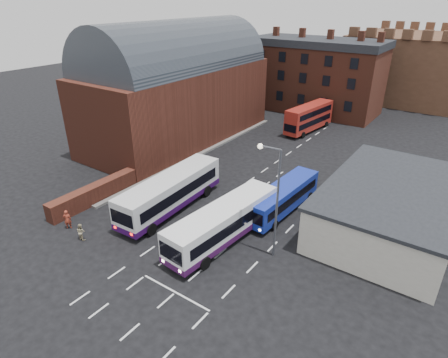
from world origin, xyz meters
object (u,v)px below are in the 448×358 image
Objects in this scene: bus_white_outbound at (171,190)px; bus_blue at (283,196)px; street_lamp at (274,193)px; pedestrian_red at (67,219)px; pedestrian_beige at (81,232)px; bus_red_double at (309,118)px; bus_white_inbound at (223,221)px.

bus_white_outbound is 1.24× the size of bus_blue.
street_lamp reaches higher than bus_blue.
pedestrian_beige is (2.42, -0.38, -0.15)m from pedestrian_red.
bus_red_double is 6.73× the size of pedestrian_beige.
street_lamp reaches higher than pedestrian_beige.
bus_white_inbound is 13.96m from pedestrian_red.
bus_white_outbound is 1.23× the size of bus_red_double.
pedestrian_beige is (-9.93, -6.83, -1.13)m from bus_white_inbound.
bus_white_inbound is 1.18× the size of bus_blue.
bus_white_outbound reaches higher than bus_blue.
bus_blue is at bearing 115.67° from bus_red_double.
street_lamp reaches higher than pedestrian_red.
bus_red_double is at bearing 108.37° from street_lamp.
pedestrian_red is (-14.18, -13.56, -0.69)m from bus_blue.
bus_white_outbound is at bearing 176.13° from street_lamp.
bus_white_inbound is at bearing -13.31° from bus_white_outbound.
bus_red_double is 37.70m from pedestrian_beige.
bus_white_outbound is 10.67m from bus_blue.
bus_blue is 19.64m from pedestrian_red.
bus_red_double reaches higher than pedestrian_red.
bus_white_inbound is 31.18m from bus_red_double.
bus_white_inbound is at bearing -148.61° from pedestrian_beige.
bus_red_double reaches higher than bus_white_inbound.
bus_white_outbound is 8.74m from pedestrian_beige.
pedestrian_red is at bearing -156.83° from street_lamp.
pedestrian_beige is (-4.08, -37.45, -1.37)m from bus_red_double.
bus_red_double is 1.11× the size of street_lamp.
street_lamp is at bearing -166.47° from bus_white_inbound.
bus_red_double is at bearing -99.34° from pedestrian_beige.
bus_blue is at bearing 30.14° from bus_white_outbound.
bus_blue is 0.99× the size of bus_red_double.
street_lamp is at bearing -155.25° from pedestrian_beige.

